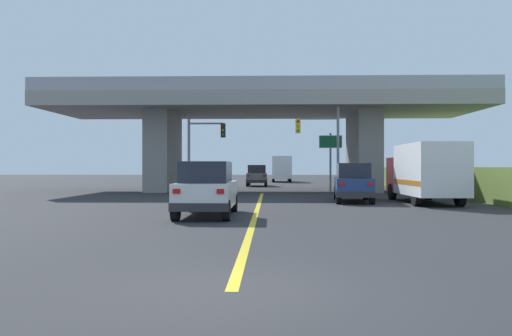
% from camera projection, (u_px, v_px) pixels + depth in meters
% --- Properties ---
extents(ground, '(160.00, 160.00, 0.00)m').
position_uv_depth(ground, '(263.00, 191.00, 38.08)').
color(ground, '#2B2B2D').
extents(overpass_bridge, '(31.58, 9.92, 7.83)m').
position_uv_depth(overpass_bridge, '(263.00, 118.00, 38.07)').
color(overpass_bridge, gray).
rests_on(overpass_bridge, ground).
extents(lane_divider_stripe, '(0.20, 27.67, 0.01)m').
position_uv_depth(lane_divider_stripe, '(257.00, 210.00, 21.17)').
color(lane_divider_stripe, yellow).
rests_on(lane_divider_stripe, ground).
extents(suv_lead, '(1.98, 4.73, 2.02)m').
position_uv_depth(suv_lead, '(207.00, 189.00, 18.69)').
color(suv_lead, silver).
rests_on(suv_lead, ground).
extents(suv_crossing, '(2.28, 4.87, 2.02)m').
position_uv_depth(suv_crossing, '(353.00, 183.00, 26.32)').
color(suv_crossing, navy).
rests_on(suv_crossing, ground).
extents(box_truck, '(2.33, 6.92, 2.96)m').
position_uv_depth(box_truck, '(425.00, 172.00, 25.37)').
color(box_truck, red).
rests_on(box_truck, ground).
extents(sedan_oncoming, '(1.94, 4.49, 2.02)m').
position_uv_depth(sedan_oncoming, '(257.00, 176.00, 48.27)').
color(sedan_oncoming, slate).
rests_on(sedan_oncoming, ground).
extents(traffic_signal_nearside, '(2.90, 0.36, 5.85)m').
position_uv_depth(traffic_signal_nearside, '(324.00, 140.00, 33.49)').
color(traffic_signal_nearside, slate).
rests_on(traffic_signal_nearside, ground).
extents(traffic_signal_farside, '(2.62, 0.36, 5.42)m').
position_uv_depth(traffic_signal_farside, '(201.00, 143.00, 34.69)').
color(traffic_signal_farside, slate).
rests_on(traffic_signal_farside, ground).
extents(highway_sign, '(1.65, 0.17, 4.26)m').
position_uv_depth(highway_sign, '(331.00, 149.00, 36.25)').
color(highway_sign, slate).
rests_on(highway_sign, ground).
extents(semi_truck_distant, '(2.33, 6.60, 3.12)m').
position_uv_depth(semi_truck_distant, '(281.00, 169.00, 61.87)').
color(semi_truck_distant, navy).
rests_on(semi_truck_distant, ground).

